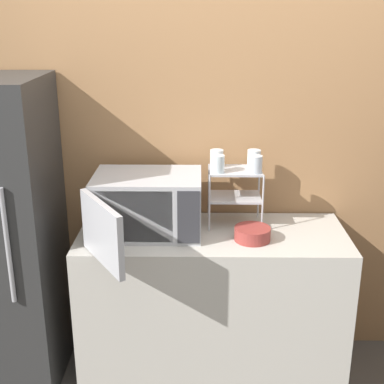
{
  "coord_description": "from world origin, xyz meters",
  "views": [
    {
      "loc": [
        -0.08,
        -2.38,
        2.05
      ],
      "look_at": [
        -0.11,
        0.33,
        1.12
      ],
      "focal_mm": 50.0,
      "sensor_mm": 36.0,
      "label": 1
    }
  ],
  "objects_px": {
    "bowl": "(252,234)",
    "glass_front_left": "(218,164)",
    "dish_rack": "(235,185)",
    "microwave": "(146,205)",
    "glass_back_left": "(217,158)",
    "glass_back_right": "(254,158)",
    "glass_front_right": "(255,164)"
  },
  "relations": [
    {
      "from": "dish_rack",
      "to": "glass_front_left",
      "type": "height_order",
      "value": "glass_front_left"
    },
    {
      "from": "glass_front_right",
      "to": "glass_back_right",
      "type": "bearing_deg",
      "value": 88.1
    },
    {
      "from": "dish_rack",
      "to": "glass_front_right",
      "type": "height_order",
      "value": "glass_front_right"
    },
    {
      "from": "microwave",
      "to": "dish_rack",
      "type": "distance_m",
      "value": 0.51
    },
    {
      "from": "glass_back_left",
      "to": "microwave",
      "type": "bearing_deg",
      "value": -153.22
    },
    {
      "from": "glass_front_left",
      "to": "glass_front_right",
      "type": "relative_size",
      "value": 1.0
    },
    {
      "from": "microwave",
      "to": "bowl",
      "type": "distance_m",
      "value": 0.59
    },
    {
      "from": "glass_front_left",
      "to": "glass_front_right",
      "type": "xyz_separation_m",
      "value": [
        0.2,
        -0.01,
        0.0
      ]
    },
    {
      "from": "glass_back_right",
      "to": "glass_front_right",
      "type": "distance_m",
      "value": 0.12
    },
    {
      "from": "dish_rack",
      "to": "glass_back_right",
      "type": "bearing_deg",
      "value": 30.22
    },
    {
      "from": "dish_rack",
      "to": "bowl",
      "type": "bearing_deg",
      "value": -70.18
    },
    {
      "from": "glass_front_left",
      "to": "bowl",
      "type": "height_order",
      "value": "glass_front_left"
    },
    {
      "from": "glass_back_right",
      "to": "glass_back_left",
      "type": "xyz_separation_m",
      "value": [
        -0.21,
        -0.0,
        0.0
      ]
    },
    {
      "from": "glass_back_right",
      "to": "bowl",
      "type": "xyz_separation_m",
      "value": [
        -0.02,
        -0.29,
        -0.33
      ]
    },
    {
      "from": "dish_rack",
      "to": "glass_back_left",
      "type": "relative_size",
      "value": 3.38
    },
    {
      "from": "glass_front_left",
      "to": "bowl",
      "type": "xyz_separation_m",
      "value": [
        0.18,
        -0.17,
        -0.33
      ]
    },
    {
      "from": "glass_back_left",
      "to": "bowl",
      "type": "xyz_separation_m",
      "value": [
        0.18,
        -0.29,
        -0.33
      ]
    },
    {
      "from": "glass_front_left",
      "to": "glass_back_left",
      "type": "height_order",
      "value": "same"
    },
    {
      "from": "microwave",
      "to": "glass_back_left",
      "type": "bearing_deg",
      "value": 26.78
    },
    {
      "from": "dish_rack",
      "to": "glass_front_left",
      "type": "xyz_separation_m",
      "value": [
        -0.1,
        -0.05,
        0.14
      ]
    },
    {
      "from": "microwave",
      "to": "dish_rack",
      "type": "xyz_separation_m",
      "value": [
        0.49,
        0.13,
        0.07
      ]
    },
    {
      "from": "microwave",
      "to": "glass_front_right",
      "type": "height_order",
      "value": "glass_front_right"
    },
    {
      "from": "glass_front_left",
      "to": "glass_back_right",
      "type": "height_order",
      "value": "same"
    },
    {
      "from": "microwave",
      "to": "bowl",
      "type": "bearing_deg",
      "value": -9.18
    },
    {
      "from": "glass_front_right",
      "to": "dish_rack",
      "type": "bearing_deg",
      "value": 148.97
    },
    {
      "from": "dish_rack",
      "to": "bowl",
      "type": "relative_size",
      "value": 1.68
    },
    {
      "from": "glass_back_left",
      "to": "bowl",
      "type": "distance_m",
      "value": 0.48
    },
    {
      "from": "glass_back_left",
      "to": "glass_back_right",
      "type": "bearing_deg",
      "value": 0.26
    },
    {
      "from": "bowl",
      "to": "glass_front_left",
      "type": "bearing_deg",
      "value": 136.83
    },
    {
      "from": "dish_rack",
      "to": "bowl",
      "type": "distance_m",
      "value": 0.31
    },
    {
      "from": "glass_front_right",
      "to": "bowl",
      "type": "distance_m",
      "value": 0.37
    },
    {
      "from": "microwave",
      "to": "bowl",
      "type": "height_order",
      "value": "microwave"
    }
  ]
}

